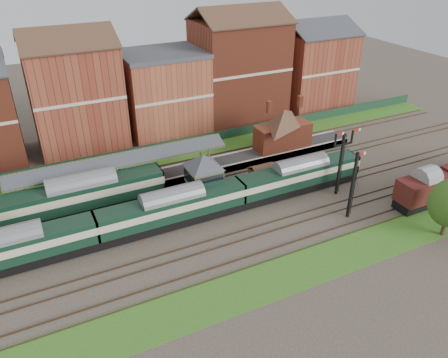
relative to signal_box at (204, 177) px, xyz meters
name	(u,v)px	position (x,y,z in m)	size (l,w,h in m)	color
ground	(239,207)	(3.00, -3.25, -3.19)	(160.00, 160.00, 0.00)	#473D33
grass_back	(188,153)	(3.00, 12.75, -3.16)	(90.00, 4.50, 0.06)	#2D6619
grass_front	(299,269)	(3.00, -15.25, -3.16)	(90.00, 5.00, 0.06)	#2D6619
fence	(183,143)	(3.00, 14.75, -2.44)	(90.00, 0.12, 1.50)	#193823
platform	(170,176)	(-2.00, 6.50, -2.69)	(55.00, 3.40, 1.00)	#2D2D2D
signal_box	(204,177)	(0.00, 0.00, 0.00)	(5.40, 5.40, 6.00)	#5F7855
brick_hut	(263,177)	(8.00, 0.00, -2.00)	(3.20, 2.64, 2.94)	maroon
station_building	(283,128)	(15.00, 6.50, 0.76)	(8.10, 8.10, 5.90)	brown
canopy	(120,157)	(-8.00, 6.50, 1.39)	(26.00, 3.89, 4.08)	#414B2E
semaphore_bracket	(341,160)	(15.04, -5.75, 1.44)	(3.60, 0.25, 8.18)	black
semaphore_siding	(353,184)	(13.02, -10.25, 0.96)	(1.23, 0.25, 8.00)	black
town_backdrop	(163,89)	(2.82, 21.75, 3.81)	(69.00, 10.00, 16.00)	brown
dmu_train	(173,208)	(-5.05, -3.25, -0.98)	(48.79, 2.57, 3.75)	black
platform_railcar	(84,195)	(-13.14, 3.25, -0.77)	(17.98, 2.83, 4.14)	black
goods_van_b	(423,190)	(21.97, -12.25, -0.97)	(6.48, 2.81, 3.93)	black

